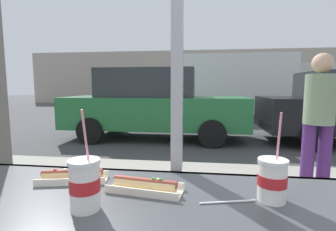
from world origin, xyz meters
The scene contains 11 objects.
ground_plane centered at (0.00, 8.00, 0.00)m, with size 60.00×60.00×0.00m, color #424244.
sidewalk_strip centered at (0.00, 1.60, 0.06)m, with size 16.00×2.80×0.12m, color #9E998E.
building_facade_far centered at (0.00, 19.13, 2.11)m, with size 28.00×1.20×4.22m, color #A89E8E.
soda_cup_left centered at (-0.25, -0.34, 1.08)m, with size 0.10×0.10×0.32m.
soda_cup_right centered at (0.35, -0.21, 1.07)m, with size 0.10×0.10×0.30m.
hotdog_tray_near centered at (-0.09, -0.19, 1.02)m, with size 0.29×0.14×0.05m.
hotdog_tray_far centered at (-0.40, -0.14, 1.02)m, with size 0.28×0.14×0.05m.
loose_straw centered at (0.20, -0.24, 1.00)m, with size 0.01×0.01×0.19m, color white.
parked_car_green centered at (-1.11, 5.37, 0.92)m, with size 4.68×1.91×1.84m.
box_truck centered at (2.36, 10.62, 1.54)m, with size 6.75×2.44×2.77m.
pedestrian centered at (1.44, 1.91, 1.05)m, with size 0.32×0.32×1.63m.
Camera 1 is at (0.10, -1.04, 1.38)m, focal length 26.27 mm.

